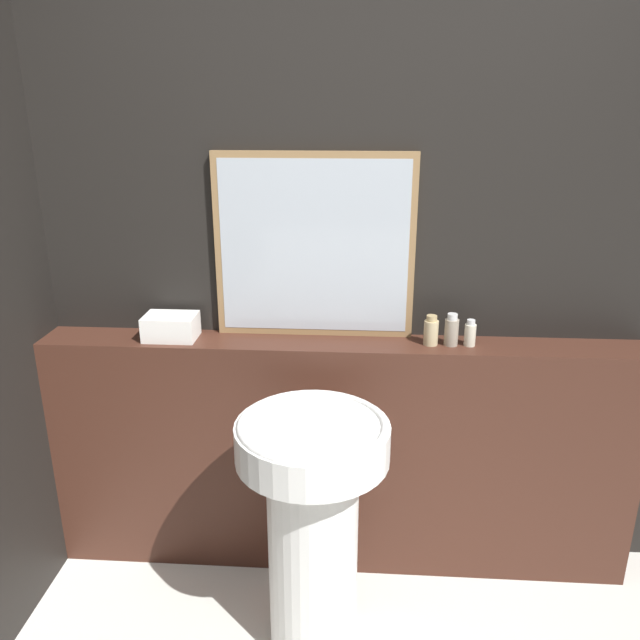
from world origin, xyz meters
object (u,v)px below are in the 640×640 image
shampoo_bottle (431,331)px  conditioner_bottle (451,331)px  towel_stack (171,327)px  pedestal_sink (313,518)px  mirror (314,247)px  lotion_bottle (470,334)px

shampoo_bottle → conditioner_bottle: size_ratio=0.93×
towel_stack → shampoo_bottle: size_ratio=1.72×
towel_stack → conditioner_bottle: size_ratio=1.60×
conditioner_bottle → towel_stack: bearing=180.0°
towel_stack → conditioner_bottle: conditioner_bottle is taller
pedestal_sink → mirror: mirror is taller
shampoo_bottle → conditioner_bottle: bearing=0.0°
mirror → lotion_bottle: 0.68m
towel_stack → pedestal_sink: bearing=-38.6°
pedestal_sink → lotion_bottle: lotion_bottle is taller
pedestal_sink → mirror: 0.99m
pedestal_sink → shampoo_bottle: (0.42, 0.47, 0.51)m
pedestal_sink → towel_stack: size_ratio=4.52×
conditioner_bottle → lotion_bottle: 0.07m
shampoo_bottle → lotion_bottle: bearing=0.0°
mirror → lotion_bottle: size_ratio=7.44×
pedestal_sink → conditioner_bottle: size_ratio=7.25×
mirror → lotion_bottle: (0.60, -0.08, -0.31)m
pedestal_sink → mirror: size_ratio=1.19×
lotion_bottle → conditioner_bottle: bearing=180.0°
towel_stack → shampoo_bottle: bearing=0.0°
pedestal_sink → conditioner_bottle: bearing=43.7°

